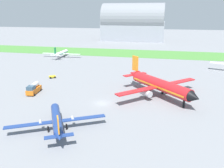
% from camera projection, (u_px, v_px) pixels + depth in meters
% --- Properties ---
extents(ground_plane, '(600.00, 600.00, 0.00)m').
position_uv_depth(ground_plane, '(102.00, 103.00, 64.41)').
color(ground_plane, gray).
extents(grass_taxiway_strip, '(360.00, 28.00, 0.08)m').
position_uv_depth(grass_taxiway_strip, '(137.00, 53.00, 142.01)').
color(grass_taxiway_strip, '#478438').
rests_on(grass_taxiway_strip, ground_plane).
extents(airplane_foreground_turboprop, '(19.26, 16.77, 6.37)m').
position_uv_depth(airplane_foreground_turboprop, '(57.00, 120.00, 49.34)').
color(airplane_foreground_turboprop, navy).
rests_on(airplane_foreground_turboprop, ground_plane).
extents(airplane_taxiing_turboprop, '(22.22, 19.01, 6.66)m').
position_uv_depth(airplane_taxiing_turboprop, '(61.00, 53.00, 129.05)').
color(airplane_taxiing_turboprop, white).
rests_on(airplane_taxiing_turboprop, ground_plane).
extents(airplane_midfield_jet, '(23.37, 23.73, 10.53)m').
position_uv_depth(airplane_midfield_jet, '(159.00, 85.00, 68.51)').
color(airplane_midfield_jet, red).
rests_on(airplane_midfield_jet, ground_plane).
extents(fuel_truck_midfield, '(3.17, 6.71, 3.29)m').
position_uv_depth(fuel_truck_midfield, '(34.00, 89.00, 71.92)').
color(fuel_truck_midfield, orange).
rests_on(fuel_truck_midfield, ground_plane).
extents(baggage_cart_by_runway, '(2.95, 2.83, 0.90)m').
position_uv_depth(baggage_cart_by_runway, '(52.00, 77.00, 89.04)').
color(baggage_cart_by_runway, yellow).
rests_on(baggage_cart_by_runway, ground_plane).
extents(hangar_distant, '(54.02, 25.83, 31.82)m').
position_uv_depth(hangar_distant, '(133.00, 23.00, 202.05)').
color(hangar_distant, '#9399A3').
rests_on(hangar_distant, ground_plane).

